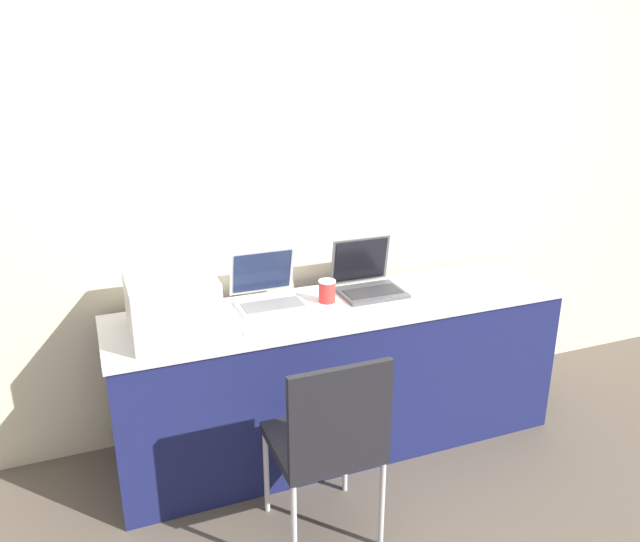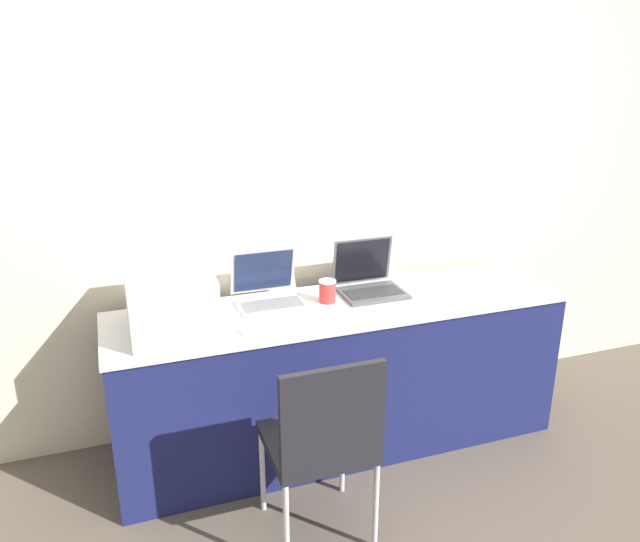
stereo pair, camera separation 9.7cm
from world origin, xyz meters
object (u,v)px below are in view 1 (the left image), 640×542
Objects in this scene: laptop_right at (367,280)px; external_keyboard at (279,323)px; laptop_left at (268,293)px; printer at (171,301)px; coffee_cup at (327,291)px; chair at (329,436)px.

laptop_right reaches higher than external_keyboard.
laptop_right reaches higher than laptop_left.
external_keyboard is at bearing -156.39° from laptop_right.
laptop_right is at bearing 7.75° from printer.
laptop_right is (0.53, -0.02, 0.00)m from laptop_left.
printer is 1.32× the size of laptop_left.
printer is 0.49m from external_keyboard.
external_keyboard is 0.36m from coffee_cup.
external_keyboard is at bearing 93.93° from chair.
laptop_left is at bearing 83.53° from external_keyboard.
chair is (0.50, -0.63, -0.42)m from printer.
laptop_left is 1.02× the size of laptop_right.
coffee_cup is at bearing 30.60° from external_keyboard.
laptop_left reaches higher than external_keyboard.
laptop_right is 0.62m from external_keyboard.
laptop_left is at bearing 163.21° from coffee_cup.
chair reaches higher than external_keyboard.
coffee_cup reaches higher than external_keyboard.
coffee_cup is at bearing -16.79° from laptop_left.
laptop_right is at bearing -2.36° from laptop_left.
laptop_left is 0.53m from laptop_right.
laptop_right is at bearing 55.57° from chair.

